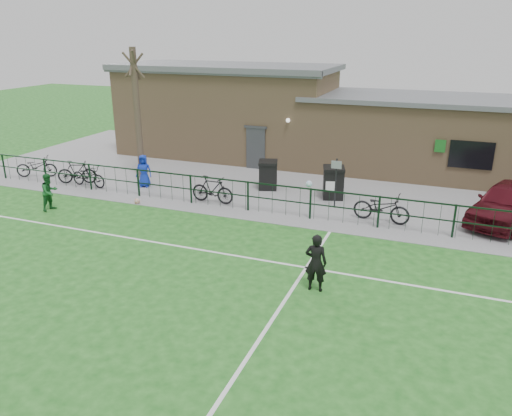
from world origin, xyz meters
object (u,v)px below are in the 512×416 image
(wheelie_bin_left, at_px, (268,176))
(bicycle_e, at_px, (381,207))
(spectator_child, at_px, (144,171))
(bicycle_c, at_px, (88,176))
(bare_tree, at_px, (138,115))
(bicycle_d, at_px, (212,190))
(ball_ground, at_px, (137,201))
(wheelie_bin_right, at_px, (333,183))
(car_maroon, at_px, (508,203))
(sign_post, at_px, (336,183))
(outfield_player, at_px, (50,192))
(bicycle_a, at_px, (36,167))
(bicycle_b, at_px, (77,172))

(wheelie_bin_left, xyz_separation_m, bicycle_e, (5.26, -2.36, -0.04))
(spectator_child, bearing_deg, bicycle_c, -175.88)
(bare_tree, distance_m, wheelie_bin_left, 6.71)
(bicycle_d, distance_m, ball_ground, 3.11)
(bare_tree, relative_size, wheelie_bin_right, 4.83)
(wheelie_bin_left, bearing_deg, car_maroon, -22.39)
(bare_tree, xyz_separation_m, sign_post, (9.58, -0.96, -1.98))
(outfield_player, height_order, ball_ground, outfield_player)
(ball_ground, bearing_deg, bicycle_e, 9.02)
(bare_tree, bearing_deg, ball_ground, -59.59)
(car_maroon, bearing_deg, outfield_player, -140.69)
(bare_tree, bearing_deg, sign_post, -5.72)
(bare_tree, height_order, bicycle_c, bare_tree)
(wheelie_bin_right, distance_m, bicycle_a, 14.13)
(sign_post, relative_size, bicycle_a, 1.05)
(bicycle_b, bearing_deg, bicycle_e, -111.94)
(bicycle_d, distance_m, outfield_player, 6.34)
(sign_post, bearing_deg, car_maroon, 6.18)
(bare_tree, height_order, bicycle_b, bare_tree)
(bicycle_b, xyz_separation_m, bicycle_e, (13.70, 0.09, 0.01))
(wheelie_bin_right, xyz_separation_m, outfield_player, (-10.00, -5.45, 0.09))
(car_maroon, xyz_separation_m, outfield_player, (-16.54, -4.90, -0.04))
(bicycle_d, height_order, spectator_child, spectator_child)
(wheelie_bin_left, height_order, outfield_player, outfield_player)
(bicycle_d, bearing_deg, bare_tree, 67.46)
(bicycle_d, relative_size, spectator_child, 1.27)
(bicycle_c, bearing_deg, spectator_child, -64.20)
(outfield_player, bearing_deg, wheelie_bin_right, -53.68)
(outfield_player, bearing_deg, sign_post, -60.07)
(wheelie_bin_left, xyz_separation_m, spectator_child, (-5.29, -1.75, 0.14))
(bicycle_c, distance_m, ball_ground, 3.61)
(wheelie_bin_left, height_order, ball_ground, wheelie_bin_left)
(wheelie_bin_right, bearing_deg, bicycle_d, -167.05)
(wheelie_bin_right, height_order, bicycle_e, wheelie_bin_right)
(wheelie_bin_right, distance_m, bicycle_d, 5.05)
(sign_post, height_order, outfield_player, sign_post)
(wheelie_bin_left, distance_m, outfield_player, 9.03)
(bicycle_d, xyz_separation_m, outfield_player, (-5.57, -3.03, 0.16))
(bicycle_d, bearing_deg, bicycle_c, 91.47)
(sign_post, xyz_separation_m, outfield_player, (-10.35, -4.23, -0.29))
(bicycle_e, bearing_deg, spectator_child, 93.79)
(bicycle_c, bearing_deg, bare_tree, -28.07)
(sign_post, bearing_deg, bicycle_d, -165.91)
(spectator_child, relative_size, ball_ground, 6.28)
(car_maroon, bearing_deg, ball_ground, -144.60)
(bicycle_b, xyz_separation_m, ball_ground, (4.17, -1.42, -0.44))
(wheelie_bin_left, height_order, bicycle_c, wheelie_bin_left)
(bicycle_d, height_order, bicycle_e, bicycle_d)
(bicycle_e, xyz_separation_m, outfield_player, (-12.28, -3.33, 0.17))
(wheelie_bin_left, xyz_separation_m, wheelie_bin_right, (2.98, -0.24, 0.04))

